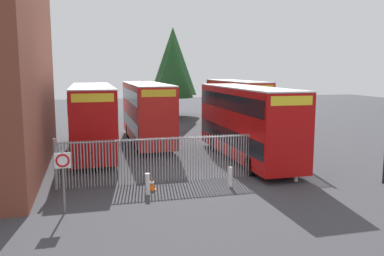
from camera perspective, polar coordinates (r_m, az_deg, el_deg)
The scene contains 14 objects.
ground_plane at distance 27.85m, azimuth -2.07°, elevation -2.92°, with size 100.00×100.00×0.00m, color #3D3D42.
palisade_fence at distance 19.77m, azimuth 0.17°, elevation -4.08°, with size 13.03×0.14×2.35m.
double_decker_bus_near_gate at distance 24.09m, azimuth 7.77°, elevation 1.08°, with size 2.54×10.81×4.42m.
double_decker_bus_behind_fence_left at distance 29.86m, azimuth -6.47°, elevation 2.50°, with size 2.54×10.81×4.42m.
double_decker_bus_behind_fence_right at distance 26.54m, azimuth -13.97°, elevation 1.58°, with size 2.54×10.81×4.42m.
double_decker_bus_far_back at distance 37.18m, azimuth 6.31°, elevation 3.64°, with size 2.54×10.81×4.42m.
bollard_near_left at distance 17.77m, azimuth -6.33°, elevation -7.92°, with size 0.20×0.20×0.95m, color silver.
bollard_center_front at distance 18.88m, azimuth 5.43°, elevation -6.92°, with size 0.20×0.20×0.95m, color silver.
bollard_near_right at distance 20.38m, azimuth 14.59°, elevation -6.01°, with size 0.20×0.20×0.95m, color silver.
traffic_cone_by_gate at distance 18.47m, azimuth -5.72°, elevation -7.87°, with size 0.34×0.34×0.59m.
speed_limit_sign_post at distance 15.89m, azimuth -17.88°, elevation -5.37°, with size 0.60×0.14×2.40m.
tree_tall_back at distance 44.72m, azimuth -3.51°, elevation 8.31°, with size 3.93×3.93×8.25m.
tree_short_side at distance 43.04m, azimuth -2.71°, elevation 8.40°, with size 4.27×4.27×8.55m.
tree_mid_row at distance 47.72m, azimuth -2.71°, elevation 9.47°, with size 5.48×5.48×10.32m.
Camera 1 is at (-5.88, -18.68, 5.43)m, focal length 37.52 mm.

